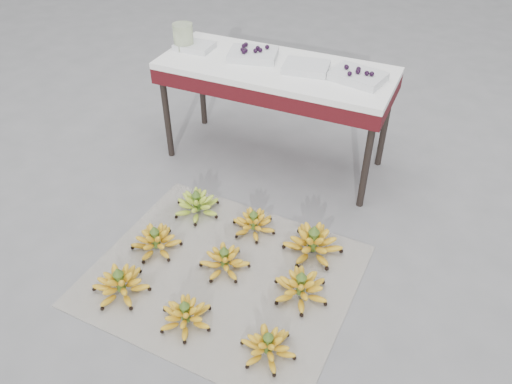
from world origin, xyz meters
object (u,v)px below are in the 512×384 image
at_px(bunch_back_center, 254,223).
at_px(bunch_front_left, 121,284).
at_px(bunch_mid_center, 225,261).
at_px(bunch_back_right, 313,243).
at_px(tray_right, 306,67).
at_px(tray_far_right, 358,76).
at_px(newspaper_mat, 223,275).
at_px(bunch_mid_right, 301,287).
at_px(tray_left, 253,54).
at_px(bunch_back_left, 197,205).
at_px(bunch_mid_left, 156,241).
at_px(bunch_front_center, 186,315).
at_px(glass_jar, 183,37).
at_px(tray_far_left, 194,46).
at_px(bunch_front_right, 268,346).
at_px(vendor_table, 276,77).

bearing_deg(bunch_back_center, bunch_front_left, -111.87).
bearing_deg(bunch_mid_center, bunch_back_right, 39.62).
distance_m(tray_right, tray_far_right, 0.30).
bearing_deg(newspaper_mat, bunch_front_left, -143.01).
distance_m(bunch_back_right, tray_far_right, 0.94).
bearing_deg(bunch_mid_center, tray_far_right, 73.16).
relative_size(newspaper_mat, bunch_mid_right, 3.78).
relative_size(bunch_back_center, tray_far_right, 0.88).
relative_size(tray_left, tray_far_right, 1.02).
distance_m(newspaper_mat, bunch_front_left, 0.50).
bearing_deg(bunch_front_left, tray_right, 72.71).
height_order(bunch_front_left, bunch_back_center, bunch_front_left).
bearing_deg(tray_right, bunch_back_right, -65.17).
distance_m(bunch_back_left, tray_right, 0.99).
xyz_separation_m(bunch_mid_left, bunch_back_center, (0.41, 0.34, -0.00)).
distance_m(bunch_front_center, glass_jar, 1.69).
xyz_separation_m(newspaper_mat, bunch_back_right, (0.35, 0.33, 0.07)).
height_order(bunch_mid_left, tray_left, tray_left).
bearing_deg(bunch_mid_center, bunch_front_left, -136.61).
distance_m(bunch_back_left, bunch_back_center, 0.36).
bearing_deg(bunch_mid_left, bunch_mid_right, -16.22).
height_order(bunch_front_center, tray_far_left, tray_far_left).
distance_m(bunch_front_center, tray_left, 1.56).
relative_size(bunch_mid_center, tray_left, 0.80).
distance_m(bunch_front_left, bunch_front_center, 0.37).
distance_m(bunch_front_left, bunch_mid_left, 0.32).
bearing_deg(tray_far_right, bunch_mid_left, -125.27).
bearing_deg(bunch_front_left, bunch_mid_center, 41.72).
relative_size(bunch_back_left, bunch_back_right, 0.90).
bearing_deg(newspaper_mat, bunch_front_center, -93.91).
distance_m(bunch_mid_center, bunch_mid_right, 0.41).
bearing_deg(tray_right, bunch_front_center, -91.85).
height_order(bunch_front_right, glass_jar, glass_jar).
relative_size(tray_far_left, tray_far_right, 0.72).
xyz_separation_m(bunch_back_right, tray_far_right, (-0.03, 0.71, 0.61)).
distance_m(bunch_front_right, tray_left, 1.68).
relative_size(bunch_back_right, tray_left, 1.10).
xyz_separation_m(tray_left, tray_far_right, (0.64, -0.03, -0.00)).
height_order(newspaper_mat, bunch_back_center, bunch_back_center).
distance_m(bunch_mid_right, tray_far_left, 1.62).
bearing_deg(bunch_front_right, bunch_front_center, -175.66).
relative_size(bunch_mid_right, bunch_back_right, 0.95).
height_order(newspaper_mat, bunch_front_right, bunch_front_right).
height_order(bunch_front_left, vendor_table, vendor_table).
xyz_separation_m(bunch_front_center, tray_far_right, (0.34, 1.37, 0.62)).
relative_size(bunch_mid_left, glass_jar, 2.11).
distance_m(vendor_table, tray_far_left, 0.55).
xyz_separation_m(newspaper_mat, tray_right, (0.02, 1.04, 0.67)).
xyz_separation_m(bunch_mid_right, tray_far_right, (-0.07, 1.01, 0.62)).
bearing_deg(tray_far_right, tray_right, -179.97).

